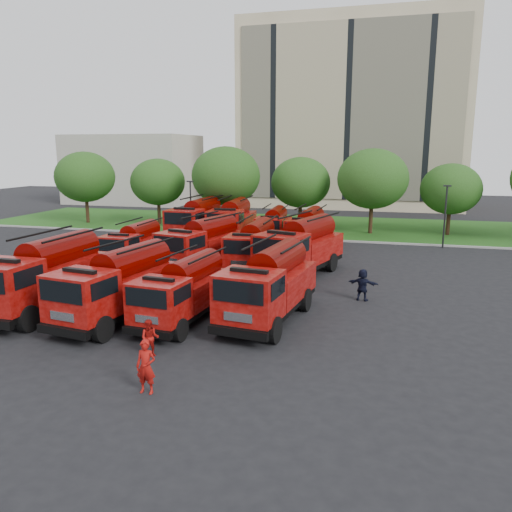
% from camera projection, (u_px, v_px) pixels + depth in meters
% --- Properties ---
extents(ground, '(140.00, 140.00, 0.00)m').
position_uv_depth(ground, '(243.00, 295.00, 27.53)').
color(ground, black).
rests_on(ground, ground).
extents(lawn, '(70.00, 16.00, 0.12)m').
position_uv_depth(lawn, '(313.00, 226.00, 52.10)').
color(lawn, '#244A13').
rests_on(lawn, ground).
extents(curb, '(70.00, 0.30, 0.14)m').
position_uv_depth(curb, '(299.00, 239.00, 44.44)').
color(curb, gray).
rests_on(curb, ground).
extents(apartment_building, '(30.00, 14.18, 25.00)m').
position_uv_depth(apartment_building, '(352.00, 116.00, 69.76)').
color(apartment_building, beige).
rests_on(apartment_building, ground).
extents(side_building, '(18.00, 12.00, 10.00)m').
position_uv_depth(side_building, '(134.00, 169.00, 75.57)').
color(side_building, '#A8A395').
rests_on(side_building, ground).
extents(tree_0, '(6.30, 6.30, 7.70)m').
position_uv_depth(tree_0, '(85.00, 177.00, 53.27)').
color(tree_0, '#382314').
rests_on(tree_0, ground).
extents(tree_1, '(5.71, 5.71, 6.98)m').
position_uv_depth(tree_1, '(158.00, 182.00, 52.32)').
color(tree_1, '#382314').
rests_on(tree_1, ground).
extents(tree_2, '(6.72, 6.72, 8.22)m').
position_uv_depth(tree_2, '(226.00, 176.00, 48.74)').
color(tree_2, '#382314').
rests_on(tree_2, ground).
extents(tree_3, '(5.88, 5.88, 7.19)m').
position_uv_depth(tree_3, '(301.00, 182.00, 49.50)').
color(tree_3, '#382314').
rests_on(tree_3, ground).
extents(tree_4, '(6.55, 6.55, 8.01)m').
position_uv_depth(tree_4, '(373.00, 179.00, 46.22)').
color(tree_4, '#382314').
rests_on(tree_4, ground).
extents(tree_5, '(5.46, 5.46, 6.68)m').
position_uv_depth(tree_5, '(451.00, 189.00, 45.61)').
color(tree_5, '#382314').
rests_on(tree_5, ground).
extents(lamp_post_0, '(0.60, 0.25, 5.11)m').
position_uv_depth(lamp_post_0, '(191.00, 205.00, 45.68)').
color(lamp_post_0, black).
rests_on(lamp_post_0, ground).
extents(lamp_post_1, '(0.60, 0.25, 5.11)m').
position_uv_depth(lamp_post_1, '(445.00, 213.00, 40.20)').
color(lamp_post_1, black).
rests_on(lamp_post_1, ground).
extents(fire_truck_0, '(3.08, 7.96, 3.59)m').
position_uv_depth(fire_truck_0, '(45.00, 275.00, 24.64)').
color(fire_truck_0, black).
rests_on(fire_truck_0, ground).
extents(fire_truck_1, '(3.56, 7.64, 3.35)m').
position_uv_depth(fire_truck_1, '(119.00, 285.00, 23.33)').
color(fire_truck_1, black).
rests_on(fire_truck_1, ground).
extents(fire_truck_2, '(2.87, 6.66, 2.95)m').
position_uv_depth(fire_truck_2, '(184.00, 290.00, 23.09)').
color(fire_truck_2, black).
rests_on(fire_truck_2, ground).
extents(fire_truck_3, '(3.47, 7.71, 3.39)m').
position_uv_depth(fire_truck_3, '(270.00, 285.00, 23.24)').
color(fire_truck_3, black).
rests_on(fire_truck_3, ground).
extents(fire_truck_4, '(2.41, 6.37, 2.88)m').
position_uv_depth(fire_truck_4, '(135.00, 245.00, 34.43)').
color(fire_truck_4, black).
rests_on(fire_truck_4, ground).
extents(fire_truck_5, '(4.16, 7.84, 3.40)m').
position_uv_depth(fire_truck_5, '(203.00, 244.00, 33.25)').
color(fire_truck_5, black).
rests_on(fire_truck_5, ground).
extents(fire_truck_6, '(2.70, 7.07, 3.20)m').
position_uv_depth(fire_truck_6, '(254.00, 246.00, 33.00)').
color(fire_truck_6, black).
rests_on(fire_truck_6, ground).
extents(fire_truck_7, '(4.84, 8.39, 3.62)m').
position_uv_depth(fire_truck_7, '(301.00, 247.00, 31.50)').
color(fire_truck_7, black).
rests_on(fire_truck_7, ground).
extents(fire_truck_8, '(3.18, 8.10, 3.64)m').
position_uv_depth(fire_truck_8, '(198.00, 220.00, 43.59)').
color(fire_truck_8, black).
rests_on(fire_truck_8, ground).
extents(fire_truck_9, '(3.31, 8.09, 3.61)m').
position_uv_depth(fire_truck_9, '(233.00, 221.00, 43.24)').
color(fire_truck_9, black).
rests_on(fire_truck_9, ground).
extents(fire_truck_10, '(2.71, 6.71, 3.00)m').
position_uv_depth(fire_truck_10, '(274.00, 226.00, 42.37)').
color(fire_truck_10, black).
rests_on(fire_truck_10, ground).
extents(fire_truck_11, '(2.84, 7.17, 3.22)m').
position_uv_depth(fire_truck_11, '(308.00, 229.00, 39.92)').
color(fire_truck_11, black).
rests_on(fire_truck_11, ground).
extents(firefighter_0, '(0.69, 0.51, 1.83)m').
position_uv_depth(firefighter_0, '(147.00, 393.00, 16.48)').
color(firefighter_0, '#99100B').
rests_on(firefighter_0, ground).
extents(firefighter_1, '(0.79, 0.55, 1.47)m').
position_uv_depth(firefighter_1, '(151.00, 356.00, 19.40)').
color(firefighter_1, '#99100B').
rests_on(firefighter_1, ground).
extents(firefighter_2, '(0.80, 1.05, 1.58)m').
position_uv_depth(firefighter_2, '(247.00, 338.00, 21.26)').
color(firefighter_2, '#99100B').
rests_on(firefighter_2, ground).
extents(firefighter_3, '(1.27, 0.69, 1.92)m').
position_uv_depth(firefighter_3, '(285.00, 317.00, 23.94)').
color(firefighter_3, black).
rests_on(firefighter_3, ground).
extents(firefighter_4, '(0.96, 0.83, 1.65)m').
position_uv_depth(firefighter_4, '(150.00, 281.00, 30.38)').
color(firefighter_4, black).
rests_on(firefighter_4, ground).
extents(firefighter_5, '(1.69, 0.95, 1.72)m').
position_uv_depth(firefighter_5, '(362.00, 300.00, 26.58)').
color(firefighter_5, black).
rests_on(firefighter_5, ground).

